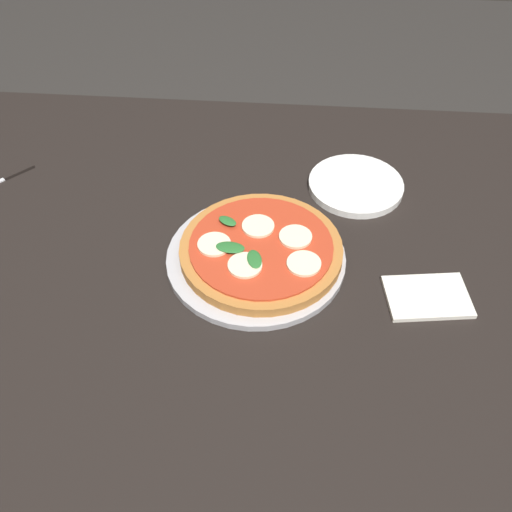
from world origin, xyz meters
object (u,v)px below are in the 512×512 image
Objects in this scene: dining_table at (244,285)px; plate_white at (356,185)px; knife at (3,179)px; napkin at (427,297)px; pizza at (261,249)px; serving_tray at (256,258)px.

plate_white reaches higher than dining_table.
knife reaches higher than dining_table.
napkin reaches higher than knife.
plate_white is 1.39× the size of napkin.
plate_white is 0.68m from knife.
pizza is 0.28m from napkin.
serving_tray is 2.31× the size of napkin.
napkin is 0.82m from knife.
serving_tray reaches higher than napkin.
napkin is 0.97× the size of knife.
serving_tray is 1.67× the size of plate_white.
serving_tray is 0.54m from knife.
dining_table is at bearing -16.00° from napkin.
knife is at bearing -19.10° from serving_tray.
serving_tray is at bearing 160.90° from knife.
pizza is 2.03× the size of knife.
napkin is at bearing 164.00° from dining_table.
dining_table is 0.33m from napkin.
knife is at bearing 2.60° from plate_white.
serving_tray is (-0.02, 0.02, 0.10)m from dining_table.
plate_white is at bearing -137.41° from dining_table.
serving_tray is at bearing 49.86° from plate_white.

